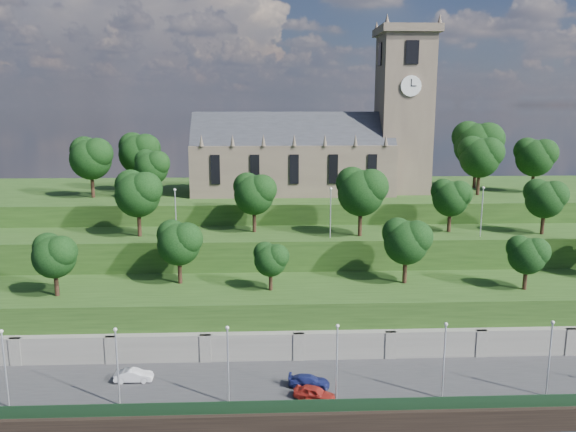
{
  "coord_description": "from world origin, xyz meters",
  "views": [
    {
      "loc": [
        -8.5,
        -45.33,
        29.09
      ],
      "look_at": [
        -5.36,
        30.0,
        14.18
      ],
      "focal_mm": 35.0,
      "sensor_mm": 36.0,
      "label": 1
    }
  ],
  "objects_px": {
    "church": "(322,146)",
    "car_right": "(309,381)",
    "car_middle": "(134,375)",
    "car_left": "(314,393)"
  },
  "relations": [
    {
      "from": "car_left",
      "to": "car_right",
      "type": "distance_m",
      "value": 2.55
    },
    {
      "from": "church",
      "to": "car_left",
      "type": "xyz_separation_m",
      "value": [
        -4.82,
        -43.29,
        -19.85
      ]
    },
    {
      "from": "car_right",
      "to": "car_middle",
      "type": "bearing_deg",
      "value": 91.31
    },
    {
      "from": "church",
      "to": "car_middle",
      "type": "bearing_deg",
      "value": -120.07
    },
    {
      "from": "church",
      "to": "car_left",
      "type": "distance_m",
      "value": 47.87
    },
    {
      "from": "church",
      "to": "car_right",
      "type": "bearing_deg",
      "value": -97.16
    },
    {
      "from": "car_right",
      "to": "car_left",
      "type": "bearing_deg",
      "value": -165.95
    },
    {
      "from": "car_left",
      "to": "car_right",
      "type": "height_order",
      "value": "car_left"
    },
    {
      "from": "car_middle",
      "to": "church",
      "type": "bearing_deg",
      "value": -31.13
    },
    {
      "from": "church",
      "to": "car_right",
      "type": "relative_size",
      "value": 9.55
    }
  ]
}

